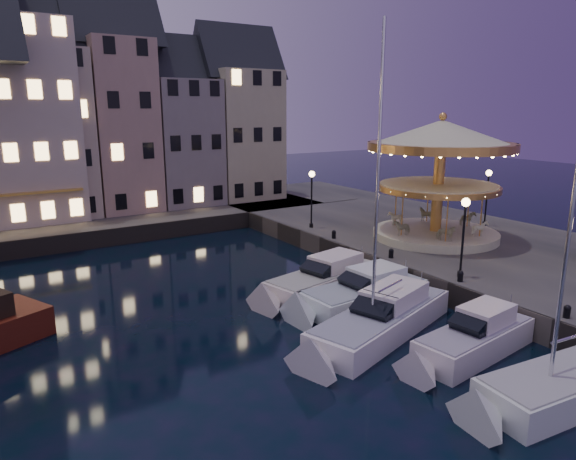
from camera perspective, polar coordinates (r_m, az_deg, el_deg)
ground at (r=23.28m, az=8.76°, el=-11.90°), size 160.00×160.00×0.00m
quay_east at (r=36.67m, az=19.16°, el=-1.94°), size 16.00×56.00×1.30m
quay_north at (r=45.03m, az=-24.07°, el=0.39°), size 44.00×12.00×1.30m
quaywall_e at (r=30.96m, az=9.86°, el=-4.16°), size 0.15×44.00×1.30m
quaywall_n at (r=39.60m, az=-19.85°, el=-0.89°), size 48.00×0.15×1.30m
streetlamp_b at (r=27.68m, az=18.96°, el=0.42°), size 0.44×0.44×4.17m
streetlamp_c at (r=37.39m, az=2.64°, el=4.36°), size 0.44×0.44×4.17m
streetlamp_d at (r=40.72m, az=21.29°, el=4.20°), size 0.44×0.44×4.17m
bollard_a at (r=24.73m, az=28.59°, el=-7.89°), size 0.30×0.30×0.57m
bollard_b at (r=27.55m, az=18.61°, el=-4.83°), size 0.30×0.30×0.57m
bollard_c at (r=30.74m, az=11.39°, el=-2.50°), size 0.30×0.30×0.57m
bollard_d at (r=34.76m, az=5.12°, el=-0.44°), size 0.30×0.30×0.57m
townhouse_nc at (r=46.06m, az=-25.44°, el=10.76°), size 6.82×8.00×14.80m
townhouse_nd at (r=47.16m, az=-18.44°, el=12.00°), size 5.50×8.00×15.80m
townhouse_ne at (r=48.86m, az=-12.02°, el=10.65°), size 6.16×8.00×12.80m
townhouse_nf at (r=51.30m, az=-5.60°, el=11.55°), size 6.82×8.00×13.80m
motorboat_a at (r=20.19m, az=27.00°, el=-15.78°), size 7.20×3.01×11.92m
motorboat_b at (r=22.49m, az=19.46°, el=-11.71°), size 7.08×2.68×2.15m
motorboat_c at (r=23.37m, az=9.91°, el=-10.01°), size 9.60×5.16×12.85m
motorboat_d at (r=26.35m, az=7.83°, el=-7.28°), size 7.81×2.94×2.15m
motorboat_e at (r=28.18m, az=3.58°, el=-5.78°), size 8.41×3.99×2.15m
carousel at (r=35.33m, az=16.57°, el=7.80°), size 9.50×9.50×8.31m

